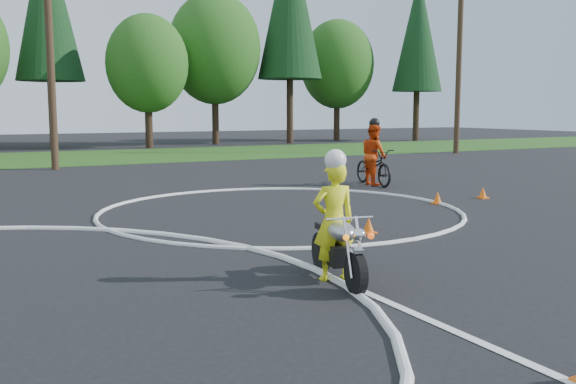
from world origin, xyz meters
name	(u,v)px	position (x,y,z in m)	size (l,w,h in m)	color
course_markings	(15,281)	(2.17, 4.35, 0.01)	(19.05, 19.05, 0.12)	silver
primary_motorcycle	(339,248)	(5.97, 2.35, 0.46)	(0.71, 1.79, 0.95)	black
rider_primary_grp	(334,217)	(5.97, 2.48, 0.85)	(0.64, 0.49, 1.76)	yellow
rider_second_grp	(374,162)	(12.81, 11.21, 0.71)	(0.99, 2.18, 2.03)	black
traffic_cones	(237,257)	(5.14, 3.79, 0.14)	(19.31, 9.31, 0.30)	#FF620D
treeline	(183,40)	(14.78, 34.61, 6.62)	(38.20, 8.10, 14.52)	#382619
utility_poles	(49,30)	(5.00, 21.00, 5.20)	(41.60, 1.12, 10.00)	#473321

